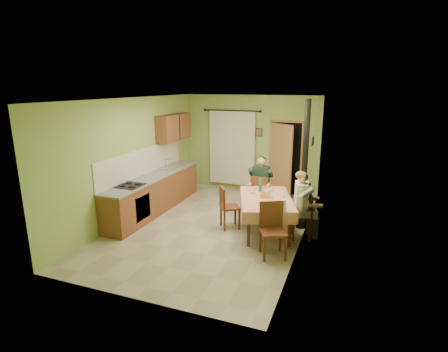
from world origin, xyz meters
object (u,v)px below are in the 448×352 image
at_px(chair_far, 260,202).
at_px(chair_left, 229,215).
at_px(man_right, 303,197).
at_px(stove_flue, 304,183).
at_px(man_far, 261,179).
at_px(dining_table, 266,215).
at_px(chair_right, 302,224).
at_px(chair_near, 272,241).

bearing_deg(chair_far, chair_left, -114.61).
relative_size(man_right, stove_flue, 0.50).
distance_m(man_far, man_right, 1.59).
distance_m(dining_table, man_right, 0.92).
height_order(dining_table, stove_flue, stove_flue).
bearing_deg(man_far, chair_far, -90.00).
xyz_separation_m(chair_right, man_right, (-0.01, -0.00, 0.59)).
relative_size(chair_near, chair_right, 1.07).
bearing_deg(man_right, dining_table, 70.32).
relative_size(chair_right, chair_left, 0.99).
bearing_deg(dining_table, chair_right, -23.90).
relative_size(chair_near, man_far, 0.72).
bearing_deg(chair_far, man_right, -47.88).
xyz_separation_m(chair_far, chair_near, (0.79, -2.07, 0.00)).
distance_m(man_right, stove_flue, 0.58).
height_order(man_right, stove_flue, stove_flue).
distance_m(chair_right, chair_left, 1.57).
distance_m(chair_far, chair_right, 1.59).
height_order(chair_near, man_far, man_far).
bearing_deg(man_far, dining_table, -73.96).
relative_size(chair_right, stove_flue, 0.34).
bearing_deg(man_far, chair_near, -74.14).
height_order(chair_near, man_right, man_right).
height_order(chair_left, stove_flue, stove_flue).
bearing_deg(chair_left, man_right, 56.92).
xyz_separation_m(dining_table, man_right, (0.77, -0.07, 0.50)).
bearing_deg(chair_left, chair_right, 57.03).
xyz_separation_m(dining_table, man_far, (-0.39, 1.03, 0.50)).
distance_m(chair_left, man_far, 1.33).
bearing_deg(dining_table, stove_flue, 15.89).
bearing_deg(stove_flue, chair_near, -101.04).
relative_size(man_far, stove_flue, 0.50).
relative_size(dining_table, chair_near, 2.00).
xyz_separation_m(chair_left, man_far, (0.40, 1.13, 0.59)).
distance_m(chair_left, man_right, 1.66).
bearing_deg(chair_right, chair_near, 144.15).
bearing_deg(chair_right, chair_left, 76.57).
relative_size(chair_left, stove_flue, 0.34).
distance_m(dining_table, chair_right, 0.79).
bearing_deg(stove_flue, chair_far, 154.55).
bearing_deg(chair_left, chair_far, 125.99).
bearing_deg(chair_left, man_far, 126.27).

